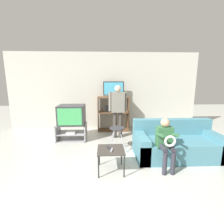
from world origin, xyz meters
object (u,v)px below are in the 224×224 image
(remote_control_black, at_px, (109,148))
(couch, at_px, (176,144))
(snack_table, at_px, (111,152))
(person_seated_child, at_px, (166,140))
(television_main, at_px, (72,115))
(folding_stool, at_px, (117,131))
(tv_stand, at_px, (72,132))
(person_standing_adult, at_px, (118,107))
(television_flat, at_px, (114,90))
(remote_control_white, at_px, (112,150))
(media_shelf, at_px, (113,113))

(remote_control_black, height_order, couch, couch)
(snack_table, distance_m, person_seated_child, 1.06)
(television_main, bearing_deg, folding_stool, -31.24)
(tv_stand, relative_size, person_seated_child, 0.84)
(folding_stool, distance_m, person_standing_adult, 0.98)
(television_flat, height_order, person_seated_child, television_flat)
(snack_table, relative_size, couch, 0.27)
(television_flat, relative_size, snack_table, 1.36)
(folding_stool, distance_m, couch, 1.38)
(tv_stand, height_order, couch, couch)
(folding_stool, bearing_deg, snack_table, -101.12)
(television_flat, bearing_deg, couch, -56.46)
(folding_stool, distance_m, snack_table, 0.98)
(television_flat, xyz_separation_m, couch, (1.31, -1.97, -1.12))
(television_main, distance_m, remote_control_white, 2.07)
(remote_control_white, relative_size, person_seated_child, 0.15)
(tv_stand, xyz_separation_m, person_seated_child, (2.10, -1.64, 0.35))
(tv_stand, relative_size, snack_table, 1.67)
(remote_control_black, bearing_deg, media_shelf, 63.12)
(person_seated_child, bearing_deg, couch, 48.55)
(person_seated_child, bearing_deg, television_main, 141.52)
(couch, bearing_deg, television_flat, 123.54)
(snack_table, height_order, remote_control_white, remote_control_white)
(television_main, xyz_separation_m, folding_stool, (1.23, -0.74, -0.27))
(television_main, relative_size, television_flat, 1.07)
(remote_control_white, distance_m, person_standing_adult, 1.95)
(tv_stand, bearing_deg, media_shelf, 34.17)
(folding_stool, xyz_separation_m, person_standing_adult, (0.08, 0.86, 0.47))
(television_main, distance_m, couch, 2.81)
(person_seated_child, bearing_deg, remote_control_white, -174.28)
(remote_control_black, height_order, person_seated_child, person_seated_child)
(folding_stool, bearing_deg, person_standing_adult, 84.52)
(folding_stool, distance_m, remote_control_black, 0.95)
(television_main, relative_size, media_shelf, 0.62)
(television_flat, bearing_deg, folding_stool, -89.93)
(television_main, xyz_separation_m, person_seated_child, (2.08, -1.65, -0.16))
(person_standing_adult, bearing_deg, remote_control_white, -97.85)
(remote_control_white, xyz_separation_m, person_seated_child, (1.03, 0.10, 0.14))
(remote_control_white, bearing_deg, television_main, 133.85)
(remote_control_white, xyz_separation_m, person_standing_adult, (0.26, 1.87, 0.49))
(television_main, bearing_deg, snack_table, -58.59)
(media_shelf, height_order, snack_table, media_shelf)
(person_standing_adult, distance_m, person_seated_child, 1.96)
(media_shelf, xyz_separation_m, couch, (1.32, -1.96, -0.32))
(person_seated_child, bearing_deg, media_shelf, 109.37)
(snack_table, relative_size, person_standing_adult, 0.32)
(television_main, relative_size, person_seated_child, 0.73)
(snack_table, bearing_deg, person_seated_child, 2.69)
(snack_table, xyz_separation_m, remote_control_black, (-0.03, 0.03, 0.06))
(tv_stand, distance_m, television_flat, 1.90)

